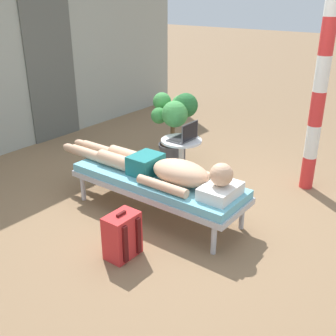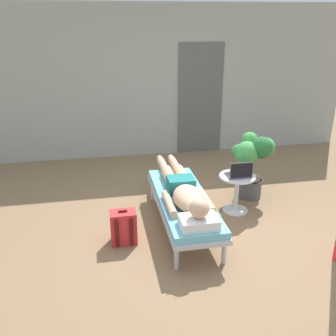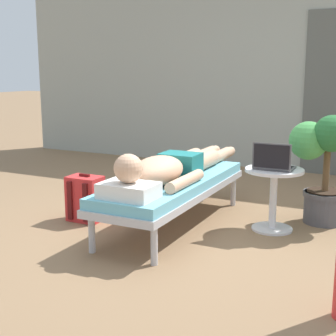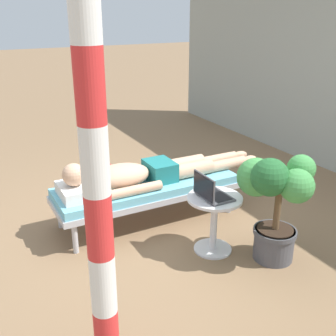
{
  "view_description": "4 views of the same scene",
  "coord_description": "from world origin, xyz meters",
  "px_view_note": "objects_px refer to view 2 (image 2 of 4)",
  "views": [
    {
      "loc": [
        -3.09,
        -2.18,
        2.13
      ],
      "look_at": [
        -0.27,
        -0.05,
        0.59
      ],
      "focal_mm": 43.94,
      "sensor_mm": 36.0,
      "label": 1
    },
    {
      "loc": [
        -1.16,
        -3.91,
        2.48
      ],
      "look_at": [
        -0.33,
        0.43,
        0.7
      ],
      "focal_mm": 40.56,
      "sensor_mm": 36.0,
      "label": 2
    },
    {
      "loc": [
        1.54,
        -3.43,
        1.32
      ],
      "look_at": [
        -0.24,
        0.14,
        0.5
      ],
      "focal_mm": 51.49,
      "sensor_mm": 36.0,
      "label": 3
    },
    {
      "loc": [
        3.25,
        -1.46,
        2.04
      ],
      "look_at": [
        0.03,
        0.27,
        0.62
      ],
      "focal_mm": 44.34,
      "sensor_mm": 36.0,
      "label": 4
    }
  ],
  "objects_px": {
    "lounge_chair": "(183,202)",
    "laptop": "(239,173)",
    "potted_plant": "(253,159)",
    "side_table": "(237,187)",
    "person_reclining": "(184,191)",
    "backpack": "(124,227)"
  },
  "relations": [
    {
      "from": "lounge_chair",
      "to": "laptop",
      "type": "xyz_separation_m",
      "value": [
        0.79,
        0.22,
        0.24
      ]
    },
    {
      "from": "lounge_chair",
      "to": "side_table",
      "type": "bearing_deg",
      "value": 18.66
    },
    {
      "from": "side_table",
      "to": "person_reclining",
      "type": "bearing_deg",
      "value": -158.43
    },
    {
      "from": "person_reclining",
      "to": "backpack",
      "type": "bearing_deg",
      "value": -167.41
    },
    {
      "from": "lounge_chair",
      "to": "backpack",
      "type": "bearing_deg",
      "value": -164.16
    },
    {
      "from": "laptop",
      "to": "potted_plant",
      "type": "bearing_deg",
      "value": 48.75
    },
    {
      "from": "backpack",
      "to": "potted_plant",
      "type": "relative_size",
      "value": 0.44
    },
    {
      "from": "person_reclining",
      "to": "side_table",
      "type": "distance_m",
      "value": 0.87
    },
    {
      "from": "lounge_chair",
      "to": "person_reclining",
      "type": "distance_m",
      "value": 0.18
    },
    {
      "from": "person_reclining",
      "to": "laptop",
      "type": "xyz_separation_m",
      "value": [
        0.79,
        0.26,
        0.07
      ]
    },
    {
      "from": "person_reclining",
      "to": "potted_plant",
      "type": "relative_size",
      "value": 2.26
    },
    {
      "from": "laptop",
      "to": "side_table",
      "type": "bearing_deg",
      "value": 90.0
    },
    {
      "from": "side_table",
      "to": "backpack",
      "type": "bearing_deg",
      "value": -162.7
    },
    {
      "from": "potted_plant",
      "to": "person_reclining",
      "type": "bearing_deg",
      "value": -150.0
    },
    {
      "from": "side_table",
      "to": "potted_plant",
      "type": "height_order",
      "value": "potted_plant"
    },
    {
      "from": "person_reclining",
      "to": "laptop",
      "type": "distance_m",
      "value": 0.84
    },
    {
      "from": "person_reclining",
      "to": "laptop",
      "type": "bearing_deg",
      "value": 18.3
    },
    {
      "from": "laptop",
      "to": "potted_plant",
      "type": "xyz_separation_m",
      "value": [
        0.35,
        0.4,
        0.02
      ]
    },
    {
      "from": "laptop",
      "to": "potted_plant",
      "type": "height_order",
      "value": "potted_plant"
    },
    {
      "from": "potted_plant",
      "to": "laptop",
      "type": "bearing_deg",
      "value": -131.25
    },
    {
      "from": "laptop",
      "to": "backpack",
      "type": "bearing_deg",
      "value": -164.45
    },
    {
      "from": "lounge_chair",
      "to": "potted_plant",
      "type": "height_order",
      "value": "potted_plant"
    }
  ]
}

